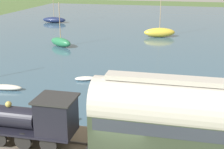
% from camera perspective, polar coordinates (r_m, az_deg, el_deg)
% --- Properties ---
extents(harbor_water, '(80.00, 80.00, 0.01)m').
position_cam_1_polar(harbor_water, '(58.39, 10.21, 8.28)').
color(harbor_water, '#38566B').
rests_on(harbor_water, ground).
extents(steam_locomotive, '(2.01, 6.03, 3.44)m').
position_cam_1_polar(steam_locomotive, '(18.01, -14.05, -7.67)').
color(steam_locomotive, black).
rests_on(steam_locomotive, rail_embankment).
extents(passenger_coach, '(2.59, 8.63, 4.59)m').
position_cam_1_polar(passenger_coach, '(15.89, 11.34, -7.77)').
color(passenger_coach, black).
rests_on(passenger_coach, rail_embankment).
extents(sailboat_green, '(3.00, 4.00, 6.00)m').
position_cam_1_polar(sailboat_green, '(43.79, -9.35, 5.90)').
color(sailboat_green, '#236B42').
rests_on(sailboat_green, harbor_water).
extents(sailboat_navy, '(1.82, 4.87, 9.14)m').
position_cam_1_polar(sailboat_navy, '(65.17, -10.53, 9.83)').
color(sailboat_navy, '#192347').
rests_on(sailboat_navy, harbor_water).
extents(sailboat_yellow, '(2.96, 5.17, 8.64)m').
position_cam_1_polar(sailboat_yellow, '(50.27, 8.67, 7.64)').
color(sailboat_yellow, gold).
rests_on(sailboat_yellow, harbor_water).
extents(rowboat_near_shore, '(1.44, 2.13, 0.34)m').
position_cam_1_polar(rowboat_near_shore, '(29.84, -4.93, -0.72)').
color(rowboat_near_shore, silver).
rests_on(rowboat_near_shore, harbor_water).
extents(rowboat_mid_harbor, '(1.02, 2.97, 0.49)m').
position_cam_1_polar(rowboat_mid_harbor, '(28.80, -18.86, -2.23)').
color(rowboat_mid_harbor, beige).
rests_on(rowboat_mid_harbor, harbor_water).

